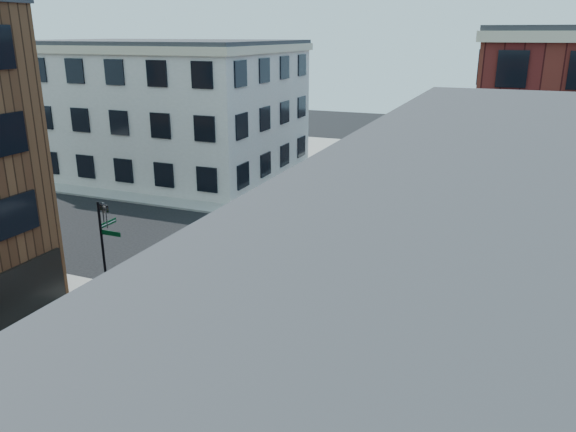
# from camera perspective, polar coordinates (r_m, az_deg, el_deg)

# --- Properties ---
(ground) EXTENTS (120.00, 120.00, 0.00)m
(ground) POSITION_cam_1_polar(r_m,az_deg,el_deg) (30.50, 0.43, -4.83)
(ground) COLOR black
(ground) RESTS_ON ground
(sidewalk_nw) EXTENTS (30.00, 30.00, 0.15)m
(sidewalk_nw) POSITION_cam_1_polar(r_m,az_deg,el_deg) (57.83, -11.24, 5.98)
(sidewalk_nw) COLOR gray
(sidewalk_nw) RESTS_ON ground
(building_nw) EXTENTS (22.00, 16.00, 11.00)m
(building_nw) POSITION_cam_1_polar(r_m,az_deg,el_deg) (51.75, -12.80, 10.59)
(building_nw) COLOR beige
(building_nw) RESTS_ON ground
(tree_near) EXTENTS (2.69, 2.69, 4.49)m
(tree_near) POSITION_cam_1_polar(r_m,az_deg,el_deg) (37.20, 17.26, 3.72)
(tree_near) COLOR black
(tree_near) RESTS_ON ground
(tree_far) EXTENTS (2.43, 2.43, 4.07)m
(tree_far) POSITION_cam_1_polar(r_m,az_deg,el_deg) (43.10, 18.04, 5.14)
(tree_far) COLOR black
(tree_far) RESTS_ON ground
(signal_pole) EXTENTS (1.29, 1.24, 4.60)m
(signal_pole) POSITION_cam_1_polar(r_m,az_deg,el_deg) (27.44, -18.12, -2.05)
(signal_pole) COLOR black
(signal_pole) RESTS_ON ground
(box_truck) EXTENTS (8.91, 3.32, 3.96)m
(box_truck) POSITION_cam_1_polar(r_m,az_deg,el_deg) (23.26, 24.29, -8.63)
(box_truck) COLOR white
(box_truck) RESTS_ON ground
(traffic_cone) EXTENTS (0.46, 0.46, 0.68)m
(traffic_cone) POSITION_cam_1_polar(r_m,az_deg,el_deg) (27.88, -11.11, -6.76)
(traffic_cone) COLOR #EE4F0A
(traffic_cone) RESTS_ON ground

